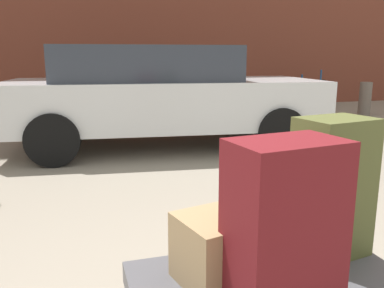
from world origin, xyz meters
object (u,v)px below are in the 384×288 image
duffel_bag_tan_stacked_top (252,240)px  suitcase_maroon_center (284,227)px  bollard_kerb_far (365,99)px  bicycle_leaning (307,94)px  bollard_kerb_near (244,103)px  suitcase_olive_front_right (332,187)px  parked_car (160,94)px  bollard_kerb_mid (305,101)px

duffel_bag_tan_stacked_top → suitcase_maroon_center: bearing=-104.4°
bollard_kerb_far → bicycle_leaning: bearing=112.5°
bicycle_leaning → bollard_kerb_near: bearing=-148.9°
duffel_bag_tan_stacked_top → suitcase_maroon_center: suitcase_maroon_center is taller
suitcase_olive_front_right → parked_car: parked_car is taller
bicycle_leaning → bollard_kerb_near: 2.70m
bollard_kerb_near → bollard_kerb_far: 2.89m
suitcase_olive_front_right → bicycle_leaning: suitcase_olive_front_right is taller
suitcase_maroon_center → bicycle_leaning: bearing=49.1°
duffel_bag_tan_stacked_top → suitcase_maroon_center: (-0.00, -0.27, 0.18)m
duffel_bag_tan_stacked_top → suitcase_olive_front_right: (0.43, 0.05, 0.19)m
parked_car → bollard_kerb_near: (2.10, 1.80, -0.39)m
suitcase_olive_front_right → bollard_kerb_near: size_ratio=0.90×
suitcase_maroon_center → bollard_kerb_far: (5.47, 6.19, -0.29)m
suitcase_olive_front_right → bollard_kerb_mid: size_ratio=0.90×
bicycle_leaning → parked_car: bearing=-144.1°
duffel_bag_tan_stacked_top → bollard_kerb_mid: (3.95, 5.92, -0.12)m
duffel_bag_tan_stacked_top → bollard_kerb_mid: bearing=42.8°
suitcase_maroon_center → bollard_kerb_far: size_ratio=0.88×
duffel_bag_tan_stacked_top → bollard_kerb_far: (5.46, 5.92, -0.12)m
suitcase_maroon_center → bicycle_leaning: (4.89, 7.59, -0.29)m
duffel_bag_tan_stacked_top → parked_car: size_ratio=0.15×
duffel_bag_tan_stacked_top → bollard_kerb_far: 8.06m
duffel_bag_tan_stacked_top → bicycle_leaning: bearing=42.8°
bollard_kerb_near → suitcase_maroon_center: bearing=-112.6°
bollard_kerb_near → bollard_kerb_mid: 1.38m
suitcase_maroon_center → parked_car: parked_car is taller
suitcase_olive_front_right → bollard_kerb_near: 6.25m
bollard_kerb_near → duffel_bag_tan_stacked_top: bearing=-113.5°
suitcase_maroon_center → suitcase_olive_front_right: bearing=28.7°
suitcase_olive_front_right → bollard_kerb_far: size_ratio=0.90×
bicycle_leaning → bollard_kerb_mid: (-0.93, -1.40, -0.00)m
bicycle_leaning → bollard_kerb_far: (0.58, -1.40, -0.00)m
duffel_bag_tan_stacked_top → bicycle_leaning: size_ratio=0.39×
parked_car → bicycle_leaning: parked_car is taller
suitcase_olive_front_right → parked_car: (0.04, 4.07, 0.09)m
parked_car → bicycle_leaning: size_ratio=2.59×
suitcase_olive_front_right → duffel_bag_tan_stacked_top: bearing=176.9°
duffel_bag_tan_stacked_top → bollard_kerb_near: size_ratio=0.90×
bollard_kerb_near → bollard_kerb_mid: same height
parked_car → bollard_kerb_mid: (3.48, 1.80, -0.39)m
suitcase_maroon_center → bollard_kerb_far: suitcase_maroon_center is taller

